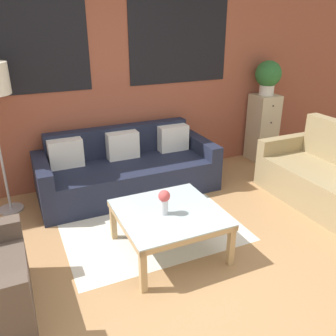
% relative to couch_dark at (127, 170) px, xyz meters
% --- Properties ---
extents(ground_plane, '(16.00, 16.00, 0.00)m').
position_rel_couch_dark_xyz_m(ground_plane, '(-0.02, -1.95, -0.28)').
color(ground_plane, '#AD7F51').
extents(wall_back_brick, '(8.40, 0.09, 2.80)m').
position_rel_couch_dark_xyz_m(wall_back_brick, '(-0.02, 0.49, 1.12)').
color(wall_back_brick, brown).
rests_on(wall_back_brick, ground_plane).
extents(rug, '(1.82, 1.70, 0.00)m').
position_rel_couch_dark_xyz_m(rug, '(-0.06, -0.77, -0.28)').
color(rug, silver).
rests_on(rug, ground_plane).
extents(couch_dark, '(2.20, 0.88, 0.78)m').
position_rel_couch_dark_xyz_m(couch_dark, '(0.00, 0.00, 0.00)').
color(couch_dark, '#1E2338').
rests_on(couch_dark, ground_plane).
extents(settee_vintage, '(0.80, 1.60, 0.92)m').
position_rel_couch_dark_xyz_m(settee_vintage, '(2.07, -1.30, 0.03)').
color(settee_vintage, '#99845B').
rests_on(settee_vintage, ground_plane).
extents(coffee_table, '(0.91, 0.91, 0.43)m').
position_rel_couch_dark_xyz_m(coffee_table, '(-0.06, -1.39, 0.08)').
color(coffee_table, silver).
rests_on(coffee_table, ground_plane).
extents(drawer_cabinet, '(0.37, 0.37, 1.01)m').
position_rel_couch_dark_xyz_m(drawer_cabinet, '(2.27, 0.23, 0.22)').
color(drawer_cabinet, '#C6B793').
rests_on(drawer_cabinet, ground_plane).
extents(potted_plant, '(0.38, 0.38, 0.50)m').
position_rel_couch_dark_xyz_m(potted_plant, '(2.27, 0.23, 1.00)').
color(potted_plant, silver).
rests_on(potted_plant, drawer_cabinet).
extents(flower_vase, '(0.11, 0.11, 0.23)m').
position_rel_couch_dark_xyz_m(flower_vase, '(-0.11, -1.41, 0.28)').
color(flower_vase, silver).
rests_on(flower_vase, coffee_table).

